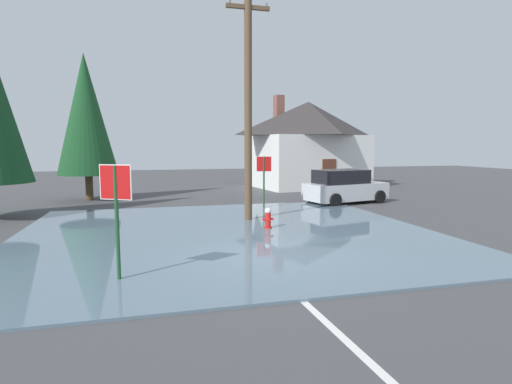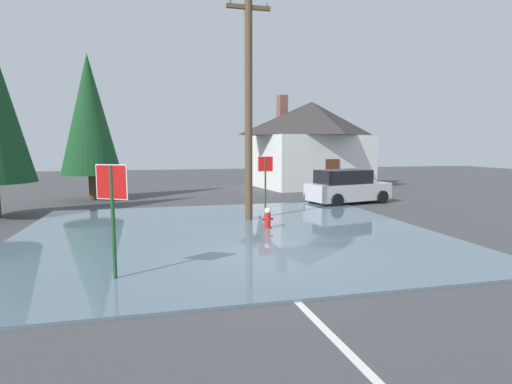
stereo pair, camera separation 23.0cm
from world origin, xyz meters
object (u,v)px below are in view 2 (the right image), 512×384
at_px(utility_pole, 249,104).
at_px(house, 311,143).
at_px(stop_sign_far, 265,172).
at_px(fire_hydrant, 268,219).
at_px(pine_tree_tall_left, 89,115).
at_px(parked_car, 347,187).
at_px(stop_sign_near, 112,198).

xyz_separation_m(utility_pole, house, (7.02, 11.66, -1.32)).
bearing_deg(stop_sign_far, house, 57.64).
height_order(fire_hydrant, stop_sign_far, stop_sign_far).
distance_m(fire_hydrant, pine_tree_tall_left, 12.44).
distance_m(house, parked_car, 8.51).
bearing_deg(stop_sign_far, fire_hydrant, -103.95).
bearing_deg(pine_tree_tall_left, utility_pole, -49.45).
bearing_deg(parked_car, house, 81.13).
bearing_deg(stop_sign_far, parked_car, 10.25).
relative_size(house, parked_car, 1.92).
distance_m(utility_pole, stop_sign_far, 4.08).
distance_m(utility_pole, parked_car, 7.64).
relative_size(fire_hydrant, utility_pole, 0.09).
xyz_separation_m(fire_hydrant, parked_car, (5.49, 5.28, 0.42)).
height_order(utility_pole, house, utility_pole).
relative_size(stop_sign_far, parked_car, 0.54).
distance_m(parked_car, pine_tree_tall_left, 13.60).
xyz_separation_m(stop_sign_near, pine_tree_tall_left, (-2.44, 13.80, 2.67)).
distance_m(stop_sign_near, pine_tree_tall_left, 14.27).
xyz_separation_m(stop_sign_near, house, (11.24, 17.69, 1.28)).
distance_m(fire_hydrant, parked_car, 7.63).
distance_m(stop_sign_near, parked_car, 13.86).
distance_m(fire_hydrant, house, 15.23).
xyz_separation_m(house, parked_car, (-1.27, -8.11, -2.24)).
height_order(fire_hydrant, parked_car, parked_car).
relative_size(stop_sign_near, pine_tree_tall_left, 0.33).
xyz_separation_m(stop_sign_near, fire_hydrant, (4.48, 4.30, -1.38)).
height_order(fire_hydrant, utility_pole, utility_pole).
bearing_deg(pine_tree_tall_left, fire_hydrant, -53.95).
distance_m(fire_hydrant, stop_sign_far, 4.81).
height_order(stop_sign_far, parked_car, stop_sign_far).
distance_m(stop_sign_far, house, 10.62).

